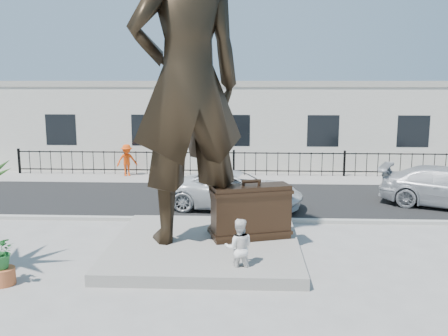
# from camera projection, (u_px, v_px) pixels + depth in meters

# --- Properties ---
(ground) EXTENTS (100.00, 100.00, 0.00)m
(ground) POSITION_uv_depth(u_px,v_px,m) (220.00, 272.00, 12.54)
(ground) COLOR #9E9991
(ground) RESTS_ON ground
(street) EXTENTS (40.00, 7.00, 0.01)m
(street) POSITION_uv_depth(u_px,v_px,m) (231.00, 197.00, 20.41)
(street) COLOR black
(street) RESTS_ON ground
(curb) EXTENTS (40.00, 0.25, 0.12)m
(curb) POSITION_uv_depth(u_px,v_px,m) (227.00, 220.00, 16.96)
(curb) COLOR #A5A399
(curb) RESTS_ON ground
(far_sidewalk) EXTENTS (40.00, 2.50, 0.02)m
(far_sidewalk) POSITION_uv_depth(u_px,v_px,m) (233.00, 178.00, 24.34)
(far_sidewalk) COLOR #9E9991
(far_sidewalk) RESTS_ON ground
(plinth) EXTENTS (5.20, 5.20, 0.30)m
(plinth) POSITION_uv_depth(u_px,v_px,m) (205.00, 246.00, 14.02)
(plinth) COLOR gray
(plinth) RESTS_ON ground
(fence) EXTENTS (22.00, 0.10, 1.20)m
(fence) POSITION_uv_depth(u_px,v_px,m) (234.00, 164.00, 25.03)
(fence) COLOR black
(fence) RESTS_ON ground
(building) EXTENTS (28.00, 7.00, 4.40)m
(building) POSITION_uv_depth(u_px,v_px,m) (236.00, 124.00, 28.88)
(building) COLOR silver
(building) RESTS_ON ground
(statue) EXTENTS (3.77, 3.22, 8.76)m
(statue) POSITION_uv_depth(u_px,v_px,m) (187.00, 83.00, 13.48)
(statue) COLOR black
(statue) RESTS_ON plinth
(suitcase) EXTENTS (2.30, 1.31, 1.54)m
(suitcase) POSITION_uv_depth(u_px,v_px,m) (251.00, 212.00, 14.12)
(suitcase) COLOR #302014
(suitcase) RESTS_ON plinth
(tourist) EXTENTS (0.73, 0.58, 1.47)m
(tourist) POSITION_uv_depth(u_px,v_px,m) (239.00, 248.00, 12.11)
(tourist) COLOR white
(tourist) RESTS_ON ground
(car_white) EXTENTS (5.28, 3.12, 1.38)m
(car_white) POSITION_uv_depth(u_px,v_px,m) (236.00, 190.00, 18.58)
(car_white) COLOR silver
(car_white) RESTS_ON street
(worker) EXTENTS (1.18, 1.00, 1.58)m
(worker) POSITION_uv_depth(u_px,v_px,m) (127.00, 160.00, 24.81)
(worker) COLOR #F84A0D
(worker) RESTS_ON far_sidewalk
(planter) EXTENTS (0.56, 0.56, 0.40)m
(planter) POSITION_uv_depth(u_px,v_px,m) (3.00, 276.00, 11.74)
(planter) COLOR #BC5D31
(planter) RESTS_ON ground
(shrub) EXTENTS (0.77, 0.68, 0.81)m
(shrub) POSITION_uv_depth(u_px,v_px,m) (1.00, 252.00, 11.63)
(shrub) COLOR #226A2C
(shrub) RESTS_ON planter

